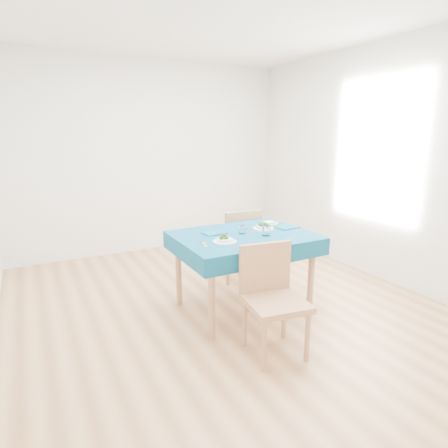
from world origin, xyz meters
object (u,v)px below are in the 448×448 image
side_plate (269,223)px  chair_far (236,232)px  table (243,272)px  bowl_far (263,226)px  chair_near (276,288)px  bowl_near (225,239)px

side_plate → chair_far: bearing=102.0°
table → bowl_far: 0.50m
table → chair_near: size_ratio=1.15×
bowl_near → side_plate: bowl_near is taller
chair_far → bowl_near: chair_far is taller
chair_far → side_plate: size_ratio=5.57×
chair_far → bowl_near: (-0.63, -0.91, 0.23)m
bowl_near → chair_far: bearing=55.2°
table → bowl_far: (0.27, 0.08, 0.41)m
table → bowl_far: size_ratio=6.09×
chair_far → side_plate: chair_far is taller
table → bowl_near: size_ratio=5.99×
chair_near → side_plate: (0.63, 1.03, 0.22)m
chair_far → side_plate: bearing=105.6°
chair_near → side_plate: bearing=66.3°
chair_far → bowl_near: 1.13m
side_plate → chair_near: bearing=-121.7°
chair_near → chair_far: 1.63m
chair_far → table: bearing=69.0°
bowl_near → side_plate: bearing=27.9°
chair_far → bowl_far: bearing=87.5°
chair_far → bowl_far: chair_far is taller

